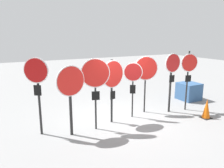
# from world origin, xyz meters

# --- Properties ---
(ground_plane) EXTENTS (40.00, 40.00, 0.00)m
(ground_plane) POSITION_xyz_m (0.00, 0.00, 0.00)
(ground_plane) COLOR gray
(stop_sign_0) EXTENTS (0.65, 0.45, 2.41)m
(stop_sign_0) POSITION_xyz_m (-2.88, 0.12, 1.74)
(stop_sign_0) COLOR black
(stop_sign_0) RESTS_ON ground
(stop_sign_1) EXTENTS (0.91, 0.23, 2.18)m
(stop_sign_1) POSITION_xyz_m (-2.02, -0.37, 1.52)
(stop_sign_1) COLOR black
(stop_sign_1) RESTS_ON ground
(stop_sign_2) EXTENTS (0.89, 0.28, 2.34)m
(stop_sign_2) POSITION_xyz_m (-1.21, -0.32, 1.73)
(stop_sign_2) COLOR black
(stop_sign_2) RESTS_ON ground
(stop_sign_3) EXTENTS (0.91, 0.27, 2.23)m
(stop_sign_3) POSITION_xyz_m (-0.46, -0.04, 1.58)
(stop_sign_3) COLOR black
(stop_sign_3) RESTS_ON ground
(stop_sign_4) EXTENTS (0.60, 0.38, 2.07)m
(stop_sign_4) POSITION_xyz_m (0.42, 0.07, 1.55)
(stop_sign_4) COLOR black
(stop_sign_4) RESTS_ON ground
(stop_sign_5) EXTENTS (0.89, 0.32, 2.24)m
(stop_sign_5) POSITION_xyz_m (1.15, 0.29, 1.66)
(stop_sign_5) COLOR black
(stop_sign_5) RESTS_ON ground
(stop_sign_6) EXTENTS (0.74, 0.15, 2.35)m
(stop_sign_6) POSITION_xyz_m (2.06, -0.14, 1.63)
(stop_sign_6) COLOR black
(stop_sign_6) RESTS_ON ground
(stop_sign_7) EXTENTS (0.70, 0.20, 2.41)m
(stop_sign_7) POSITION_xyz_m (2.82, -0.25, 1.73)
(stop_sign_7) COLOR black
(stop_sign_7) RESTS_ON ground
(traffic_cone_0) EXTENTS (0.35, 0.35, 0.73)m
(traffic_cone_0) POSITION_xyz_m (2.82, -1.25, 0.36)
(traffic_cone_0) COLOR black
(traffic_cone_0) RESTS_ON ground
(storage_crate) EXTENTS (0.89, 0.90, 0.80)m
(storage_crate) POSITION_xyz_m (4.05, 0.80, 0.40)
(storage_crate) COLOR #335684
(storage_crate) RESTS_ON ground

